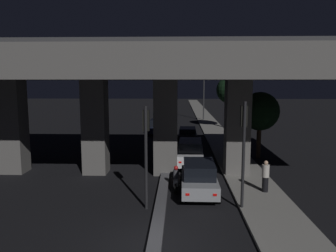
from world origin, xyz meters
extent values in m
plane|color=black|center=(0.00, 0.00, 0.00)|extent=(200.00, 200.00, 0.00)
cube|color=#4C4C51|center=(0.00, 35.00, 0.12)|extent=(0.52, 126.00, 0.23)
cube|color=gray|center=(5.03, 28.00, 0.07)|extent=(2.71, 126.00, 0.14)
cube|color=#5B5956|center=(-4.52, 9.40, 3.00)|extent=(1.48, 1.40, 6.00)
cube|color=#5B5956|center=(4.52, 9.40, 3.00)|extent=(1.48, 1.40, 6.00)
cube|color=#5B5956|center=(0.00, 9.40, 3.00)|extent=(1.48, 1.40, 6.00)
cube|color=#5B5956|center=(-9.90, 9.40, 3.00)|extent=(1.48, 1.40, 6.00)
cube|color=#5B5956|center=(0.00, 9.40, 6.85)|extent=(24.24, 11.15, 1.70)
cube|color=#333335|center=(0.00, 9.40, 8.15)|extent=(24.24, 0.40, 0.90)
cylinder|color=black|center=(-0.66, 3.44, 2.41)|extent=(0.14, 0.14, 4.82)
cube|color=black|center=(-0.66, 3.62, 4.14)|extent=(0.30, 0.28, 0.95)
sphere|color=red|center=(-0.66, 3.77, 4.44)|extent=(0.18, 0.18, 0.18)
sphere|color=black|center=(-0.66, 3.77, 4.14)|extent=(0.18, 0.18, 0.18)
sphere|color=black|center=(-0.66, 3.77, 3.85)|extent=(0.18, 0.18, 0.18)
cylinder|color=black|center=(3.78, 3.44, 2.52)|extent=(0.14, 0.14, 5.04)
cube|color=black|center=(3.78, 3.62, 4.36)|extent=(0.30, 0.28, 0.95)
sphere|color=red|center=(3.78, 3.77, 4.66)|extent=(0.18, 0.18, 0.18)
sphere|color=black|center=(3.78, 3.77, 4.36)|extent=(0.18, 0.18, 0.18)
sphere|color=black|center=(3.78, 3.77, 4.06)|extent=(0.18, 0.18, 0.18)
cylinder|color=#2D2D30|center=(4.56, 38.43, 4.37)|extent=(0.18, 0.18, 8.74)
cylinder|color=#2D2D30|center=(3.52, 38.43, 8.59)|extent=(2.07, 0.10, 0.10)
ellipsoid|color=#F2B759|center=(2.48, 38.43, 8.49)|extent=(0.56, 0.32, 0.24)
cube|color=gray|center=(1.91, 5.63, 0.66)|extent=(1.85, 4.26, 0.64)
cube|color=black|center=(1.91, 5.63, 1.34)|extent=(1.62, 2.56, 0.71)
cylinder|color=black|center=(1.04, 7.04, 0.34)|extent=(0.21, 0.67, 0.67)
cylinder|color=black|center=(2.81, 7.03, 0.34)|extent=(0.21, 0.67, 0.67)
cylinder|color=black|center=(1.01, 4.24, 0.34)|extent=(0.21, 0.67, 0.67)
cylinder|color=black|center=(2.79, 4.22, 0.34)|extent=(0.21, 0.67, 0.67)
cube|color=red|center=(1.26, 3.50, 0.69)|extent=(0.18, 0.03, 0.11)
cube|color=red|center=(2.53, 3.49, 0.69)|extent=(0.18, 0.03, 0.11)
cube|color=silver|center=(1.65, 11.71, 0.68)|extent=(1.98, 4.62, 0.77)
cube|color=black|center=(1.65, 11.71, 1.41)|extent=(1.69, 2.79, 0.69)
cylinder|color=black|center=(0.85, 13.25, 0.30)|extent=(0.23, 0.60, 0.59)
cylinder|color=black|center=(2.59, 13.17, 0.30)|extent=(0.23, 0.60, 0.59)
cylinder|color=black|center=(0.72, 10.26, 0.30)|extent=(0.23, 0.60, 0.59)
cylinder|color=black|center=(2.46, 10.18, 0.30)|extent=(0.23, 0.60, 0.59)
cube|color=red|center=(0.93, 9.46, 0.72)|extent=(0.18, 0.04, 0.11)
cube|color=red|center=(2.17, 9.41, 0.72)|extent=(0.18, 0.04, 0.11)
cube|color=black|center=(1.67, 19.90, 0.71)|extent=(1.77, 4.58, 0.76)
cube|color=black|center=(1.67, 19.67, 1.31)|extent=(1.53, 2.21, 0.44)
cylinder|color=black|center=(0.87, 21.41, 0.33)|extent=(0.21, 0.66, 0.66)
cylinder|color=black|center=(2.52, 21.38, 0.33)|extent=(0.21, 0.66, 0.66)
cylinder|color=black|center=(0.82, 18.41, 0.33)|extent=(0.21, 0.66, 0.66)
cylinder|color=black|center=(2.47, 18.38, 0.33)|extent=(0.21, 0.66, 0.66)
cube|color=red|center=(1.04, 17.62, 0.75)|extent=(0.18, 0.03, 0.11)
cube|color=red|center=(2.22, 17.60, 0.75)|extent=(0.18, 0.03, 0.11)
cube|color=#141938|center=(-1.60, 25.25, 0.60)|extent=(1.69, 4.04, 0.57)
cube|color=black|center=(-1.60, 25.25, 1.28)|extent=(1.48, 2.42, 0.78)
cylinder|color=black|center=(-0.78, 23.92, 0.32)|extent=(0.20, 0.63, 0.63)
cylinder|color=black|center=(-2.42, 23.93, 0.32)|extent=(0.20, 0.63, 0.63)
cylinder|color=black|center=(-0.78, 26.58, 0.32)|extent=(0.20, 0.63, 0.63)
cylinder|color=black|center=(-2.41, 26.59, 0.32)|extent=(0.20, 0.63, 0.63)
cube|color=white|center=(-1.01, 27.28, 0.52)|extent=(0.18, 0.03, 0.11)
cube|color=white|center=(-2.18, 27.28, 0.52)|extent=(0.18, 0.03, 0.11)
cube|color=#141938|center=(-1.70, 38.25, 0.66)|extent=(1.87, 4.37, 0.67)
cube|color=black|center=(-1.70, 38.25, 1.30)|extent=(1.59, 2.65, 0.62)
cylinder|color=black|center=(-0.82, 36.87, 0.32)|extent=(0.23, 0.65, 0.64)
cylinder|color=black|center=(-2.44, 36.79, 0.32)|extent=(0.23, 0.65, 0.64)
cylinder|color=black|center=(-0.96, 39.70, 0.32)|extent=(0.23, 0.65, 0.64)
cylinder|color=black|center=(-2.58, 39.62, 0.32)|extent=(0.23, 0.65, 0.64)
cube|color=white|center=(-1.23, 40.43, 0.56)|extent=(0.18, 0.04, 0.11)
cube|color=white|center=(-2.39, 40.37, 0.56)|extent=(0.18, 0.04, 0.11)
cube|color=black|center=(-2.05, 47.47, 0.73)|extent=(1.94, 4.48, 0.78)
cube|color=black|center=(-2.05, 47.59, 1.34)|extent=(1.68, 1.80, 0.44)
cylinder|color=black|center=(-1.11, 46.02, 0.34)|extent=(0.21, 0.68, 0.68)
cylinder|color=black|center=(-2.95, 45.99, 0.34)|extent=(0.21, 0.68, 0.68)
cylinder|color=black|center=(-1.14, 48.96, 0.34)|extent=(0.21, 0.68, 0.68)
cylinder|color=black|center=(-2.99, 48.93, 0.34)|extent=(0.21, 0.68, 0.68)
cube|color=white|center=(-1.42, 49.72, 0.61)|extent=(0.18, 0.03, 0.11)
cube|color=white|center=(-2.73, 49.71, 0.61)|extent=(0.18, 0.03, 0.11)
cylinder|color=black|center=(0.71, 6.86, 0.27)|extent=(0.10, 0.54, 0.54)
cylinder|color=black|center=(0.68, 5.54, 0.27)|extent=(0.12, 0.54, 0.54)
cube|color=silver|center=(0.69, 6.20, 0.49)|extent=(0.27, 1.01, 0.32)
cylinder|color=#3F3F44|center=(0.69, 6.20, 0.88)|extent=(0.33, 0.33, 0.47)
sphere|color=#B21919|center=(0.69, 6.20, 1.23)|extent=(0.24, 0.24, 0.24)
cube|color=red|center=(0.67, 5.49, 0.49)|extent=(0.08, 0.03, 0.08)
cylinder|color=black|center=(5.40, 5.64, 0.54)|extent=(0.32, 0.32, 0.80)
cylinder|color=beige|center=(5.40, 5.64, 1.27)|extent=(0.38, 0.38, 0.66)
sphere|color=tan|center=(5.40, 5.64, 1.71)|extent=(0.22, 0.22, 0.22)
cylinder|color=#38281C|center=(7.01, 13.92, 1.27)|extent=(0.35, 0.35, 2.54)
sphere|color=black|center=(7.01, 13.92, 3.65)|extent=(2.95, 2.95, 2.95)
cylinder|color=#38281C|center=(7.04, 29.29, 1.82)|extent=(0.40, 0.40, 3.63)
sphere|color=black|center=(7.04, 29.29, 4.87)|extent=(3.29, 3.29, 3.29)
camera|label=1|loc=(0.85, -11.17, 5.92)|focal=35.00mm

